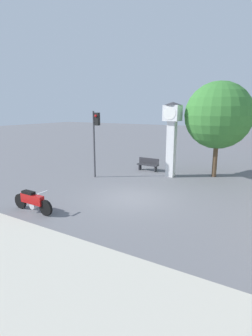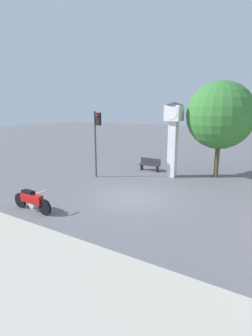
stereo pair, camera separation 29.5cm
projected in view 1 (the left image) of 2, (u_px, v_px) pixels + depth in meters
The scene contains 6 objects.
ground_plane at pixel (133, 198), 13.35m from camera, with size 120.00×120.00×0.00m, color slate.
motorcycle at pixel (32, 201), 11.53m from camera, with size 2.34×0.50×1.03m.
clock_tower at pixel (172, 128), 17.05m from camera, with size 1.20×1.20×4.90m.
traffic_light at pixel (96, 133), 16.85m from camera, with size 0.50×0.35×4.34m.
street_tree at pixel (218, 115), 16.79m from camera, with size 4.28×4.28×6.20m.
bench at pixel (148, 164), 19.33m from camera, with size 1.60×0.44×0.92m.
Camera 1 is at (6.23, -11.05, 4.45)m, focal length 28.00 mm.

